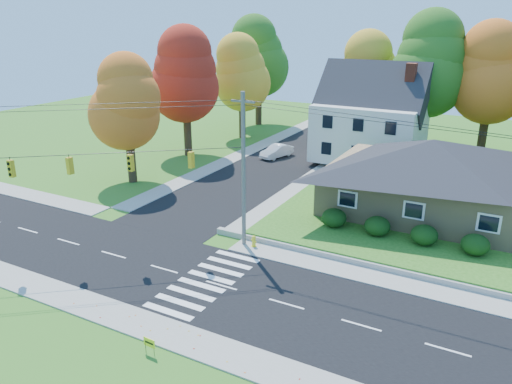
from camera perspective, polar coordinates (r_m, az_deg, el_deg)
ground at (r=28.33m, az=-3.98°, el=-10.64°), size 120.00×120.00×0.00m
road_main at (r=28.32m, az=-3.98°, el=-10.62°), size 90.00×8.00×0.02m
road_cross at (r=53.16m, az=3.66°, el=3.93°), size 8.00×44.00×0.02m
sidewalk_north at (r=32.13m, az=0.79°, el=-6.67°), size 90.00×2.00×0.08m
sidewalk_south at (r=24.90m, az=-10.35°, el=-15.49°), size 90.00×2.00×0.08m
lawn at (r=43.86m, az=26.38°, el=-1.18°), size 30.00×30.00×0.50m
ranch_house at (r=38.56m, az=19.26°, el=1.88°), size 14.60×10.60×5.40m
colonial_house at (r=51.28m, az=12.99°, el=8.15°), size 10.40×8.40×9.60m
hedge_row at (r=33.58m, az=16.16°, el=-4.23°), size 10.70×1.70×1.27m
traffic_infrastructure at (r=27.29m, az=-2.99°, el=0.10°), size 38.10×10.66×10.00m
tree_lot_0 at (r=57.01m, az=12.97°, el=13.04°), size 6.72×6.72×12.51m
tree_lot_1 at (r=54.59m, az=18.99°, el=13.62°), size 7.84×7.84×14.60m
tree_lot_2 at (r=54.95m, az=25.38°, el=12.17°), size 7.28×7.28×13.56m
tree_west_0 at (r=45.07m, az=-14.59°, el=9.85°), size 6.16×6.16×11.47m
tree_west_1 at (r=53.18m, az=-8.12°, el=13.07°), size 7.28×7.28×13.56m
tree_west_2 at (r=61.05m, az=-1.63°, el=13.42°), size 6.72×6.72×12.51m
tree_west_3 at (r=68.87m, az=0.31°, el=15.20°), size 7.84×7.84×14.60m
white_car at (r=53.08m, az=2.38°, el=4.68°), size 2.42×4.28×1.33m
fire_hydrant at (r=32.43m, az=-0.26°, el=-5.71°), size 0.47×0.37×0.83m
yard_sign at (r=23.44m, az=-12.10°, el=-16.52°), size 0.64×0.06×0.80m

